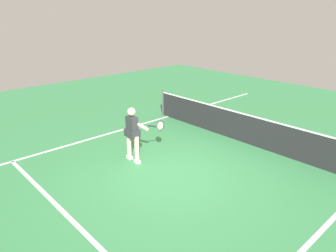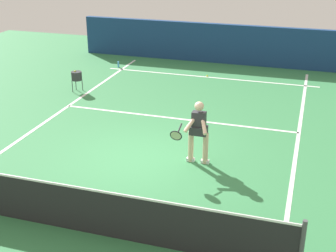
# 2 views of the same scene
# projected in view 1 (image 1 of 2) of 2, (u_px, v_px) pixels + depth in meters

# --- Properties ---
(ground_plane) EXTENTS (25.10, 25.10, 0.00)m
(ground_plane) POSITION_uv_depth(u_px,v_px,m) (172.00, 174.00, 8.11)
(ground_plane) COLOR #38844C
(service_line_marking) EXTENTS (7.11, 0.10, 0.01)m
(service_line_marking) POSITION_uv_depth(u_px,v_px,m) (71.00, 220.00, 6.34)
(service_line_marking) COLOR white
(service_line_marking) RESTS_ON ground
(sideline_left_marking) EXTENTS (0.10, 17.31, 0.01)m
(sideline_left_marking) POSITION_uv_depth(u_px,v_px,m) (99.00, 136.00, 10.57)
(sideline_left_marking) COLOR white
(sideline_left_marking) RESTS_ON ground
(sideline_right_marking) EXTENTS (0.10, 17.31, 0.01)m
(sideline_right_marking) POSITION_uv_depth(u_px,v_px,m) (307.00, 245.00, 5.65)
(sideline_right_marking) COLOR white
(sideline_right_marking) RESTS_ON ground
(court_net) EXTENTS (7.79, 0.08, 1.04)m
(court_net) POSITION_uv_depth(u_px,v_px,m) (244.00, 128.00, 9.94)
(court_net) COLOR #4C4C51
(court_net) RESTS_ON ground
(tennis_player) EXTENTS (0.78, 0.92, 1.55)m
(tennis_player) POSITION_uv_depth(u_px,v_px,m) (133.00, 132.00, 8.59)
(tennis_player) COLOR beige
(tennis_player) RESTS_ON ground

